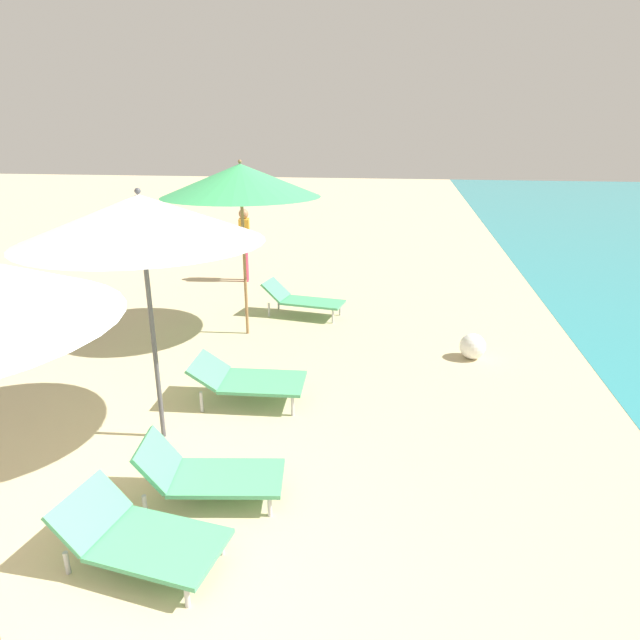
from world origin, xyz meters
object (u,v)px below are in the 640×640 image
person_walking_near (245,238)px  lounger_farthest_shoreside (302,299)px  lounger_second_shoreside (247,379)px  beach_ball (473,346)px  umbrella_second (141,219)px  umbrella_farthest (241,180)px  lounger_second_inland (207,473)px  lounger_nearest_shoreside (139,535)px

person_walking_near → lounger_farthest_shoreside: bearing=114.3°
lounger_second_shoreside → beach_ball: 3.46m
beach_ball → person_walking_near: bearing=140.7°
umbrella_second → beach_ball: size_ratio=7.01×
umbrella_farthest → person_walking_near: 3.79m
umbrella_second → beach_ball: bearing=38.3°
lounger_second_shoreside → person_walking_near: size_ratio=0.87×
umbrella_second → lounger_second_inland: bearing=-47.1°
lounger_nearest_shoreside → beach_ball: 5.46m
person_walking_near → umbrella_farthest: bearing=93.7°
lounger_nearest_shoreside → lounger_second_shoreside: bearing=96.9°
lounger_nearest_shoreside → lounger_second_inland: size_ratio=0.99×
lounger_nearest_shoreside → umbrella_farthest: (-0.68, 5.09, 2.24)m
umbrella_farthest → lounger_farthest_shoreside: size_ratio=1.84×
lounger_second_inland → lounger_farthest_shoreside: lounger_farthest_shoreside is taller
lounger_second_inland → lounger_farthest_shoreside: size_ratio=0.87×
lounger_second_shoreside → lounger_farthest_shoreside: 3.44m
lounger_second_shoreside → lounger_second_inland: bearing=-88.4°
lounger_farthest_shoreside → beach_ball: bearing=-19.5°
lounger_nearest_shoreside → lounger_second_shoreside: lounger_second_shoreside is taller
umbrella_farthest → umbrella_second: bearing=-89.5°
lounger_second_shoreside → beach_ball: (2.89, 1.89, -0.12)m
beach_ball → lounger_second_inland: bearing=-125.5°
lounger_second_shoreside → beach_ball: lounger_second_shoreside is taller
person_walking_near → beach_ball: bearing=127.2°
lounger_second_inland → person_walking_near: (-1.94, 7.58, 0.71)m
lounger_nearest_shoreside → beach_ball: size_ratio=3.44×
lounger_nearest_shoreside → lounger_farthest_shoreside: bearing=97.4°
umbrella_second → lounger_second_inland: umbrella_second is taller
person_walking_near → beach_ball: size_ratio=4.23×
umbrella_farthest → beach_ball: umbrella_farthest is taller
lounger_nearest_shoreside → person_walking_near: person_walking_near is taller
umbrella_second → lounger_second_shoreside: size_ratio=1.90×
lounger_second_inland → person_walking_near: 7.85m
lounger_second_shoreside → lounger_farthest_shoreside: lounger_farthest_shoreside is taller
umbrella_farthest → person_walking_near: (-1.03, 3.32, -1.52)m
lounger_farthest_shoreside → person_walking_near: person_walking_near is taller
lounger_second_shoreside → umbrella_farthest: bearing=102.6°
lounger_second_inland → beach_ball: size_ratio=3.48×
lounger_nearest_shoreside → lounger_second_shoreside: 2.72m
lounger_second_shoreside → umbrella_farthest: size_ratio=0.51×
lounger_nearest_shoreside → person_walking_near: bearing=109.2°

